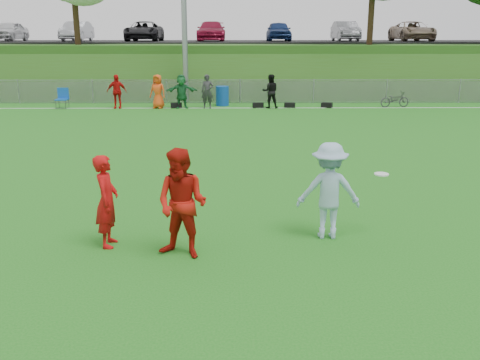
{
  "coord_description": "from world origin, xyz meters",
  "views": [
    {
      "loc": [
        -0.31,
        -9.27,
        3.71
      ],
      "look_at": [
        -0.21,
        0.5,
        1.02
      ],
      "focal_mm": 40.0,
      "sensor_mm": 36.0,
      "label": 1
    }
  ],
  "objects_px": {
    "player_blue": "(329,191)",
    "recycling_bin": "(222,96)",
    "frisbee": "(381,174)",
    "player_red_left": "(107,201)",
    "player_red_center": "(182,204)",
    "bicycle": "(395,99)"
  },
  "relations": [
    {
      "from": "frisbee",
      "to": "recycling_bin",
      "type": "distance_m",
      "value": 19.0
    },
    {
      "from": "player_red_center",
      "to": "recycling_bin",
      "type": "height_order",
      "value": "player_red_center"
    },
    {
      "from": "player_red_left",
      "to": "recycling_bin",
      "type": "relative_size",
      "value": 1.65
    },
    {
      "from": "player_red_left",
      "to": "bicycle",
      "type": "distance_m",
      "value": 21.28
    },
    {
      "from": "player_red_left",
      "to": "player_blue",
      "type": "xyz_separation_m",
      "value": [
        4.01,
        0.37,
        0.07
      ]
    },
    {
      "from": "bicycle",
      "to": "frisbee",
      "type": "bearing_deg",
      "value": 154.2
    },
    {
      "from": "player_blue",
      "to": "frisbee",
      "type": "relative_size",
      "value": 6.65
    },
    {
      "from": "player_red_center",
      "to": "frisbee",
      "type": "height_order",
      "value": "player_red_center"
    },
    {
      "from": "player_blue",
      "to": "bicycle",
      "type": "bearing_deg",
      "value": -107.32
    },
    {
      "from": "player_blue",
      "to": "bicycle",
      "type": "xyz_separation_m",
      "value": [
        6.53,
        18.11,
        -0.5
      ]
    },
    {
      "from": "player_red_center",
      "to": "player_blue",
      "type": "bearing_deg",
      "value": 39.79
    },
    {
      "from": "player_red_left",
      "to": "recycling_bin",
      "type": "distance_m",
      "value": 19.28
    },
    {
      "from": "player_red_center",
      "to": "frisbee",
      "type": "distance_m",
      "value": 3.77
    },
    {
      "from": "player_red_left",
      "to": "player_red_center",
      "type": "xyz_separation_m",
      "value": [
        1.38,
        -0.5,
        0.11
      ]
    },
    {
      "from": "bicycle",
      "to": "player_red_center",
      "type": "bearing_deg",
      "value": 145.6
    },
    {
      "from": "player_red_left",
      "to": "player_blue",
      "type": "relative_size",
      "value": 0.93
    },
    {
      "from": "frisbee",
      "to": "bicycle",
      "type": "xyz_separation_m",
      "value": [
        5.54,
        17.96,
        -0.78
      ]
    },
    {
      "from": "player_blue",
      "to": "recycling_bin",
      "type": "xyz_separation_m",
      "value": [
        -2.37,
        18.84,
        -0.4
      ]
    },
    {
      "from": "player_blue",
      "to": "recycling_bin",
      "type": "bearing_deg",
      "value": -80.32
    },
    {
      "from": "recycling_bin",
      "to": "frisbee",
      "type": "bearing_deg",
      "value": -79.8
    },
    {
      "from": "frisbee",
      "to": "bicycle",
      "type": "height_order",
      "value": "frisbee"
    },
    {
      "from": "player_blue",
      "to": "player_red_center",
      "type": "bearing_deg",
      "value": 21.02
    }
  ]
}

